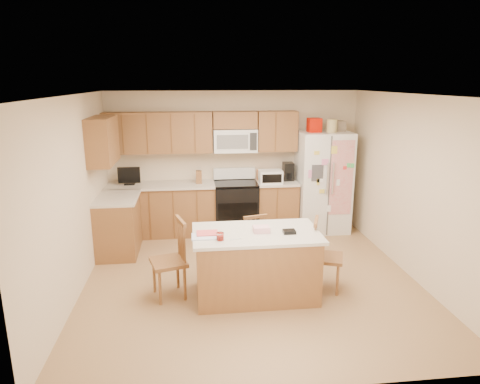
{
  "coord_description": "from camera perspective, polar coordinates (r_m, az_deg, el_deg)",
  "views": [
    {
      "loc": [
        -0.77,
        -5.41,
        2.68
      ],
      "look_at": [
        -0.11,
        0.35,
        1.16
      ],
      "focal_mm": 32.0,
      "sensor_mm": 36.0,
      "label": 1
    }
  ],
  "objects": [
    {
      "name": "ground",
      "position": [
        6.08,
        1.4,
        -11.42
      ],
      "size": [
        4.5,
        4.5,
        0.0
      ],
      "primitive_type": "plane",
      "color": "#9D774A",
      "rests_on": "ground"
    },
    {
      "name": "room_shell",
      "position": [
        5.6,
        1.49,
        1.93
      ],
      "size": [
        4.6,
        4.6,
        2.52
      ],
      "color": "beige",
      "rests_on": "ground"
    },
    {
      "name": "cabinetry",
      "position": [
        7.41,
        -8.03,
        0.8
      ],
      "size": [
        3.36,
        1.56,
        2.15
      ],
      "color": "#956034",
      "rests_on": "ground"
    },
    {
      "name": "stove",
      "position": [
        7.71,
        -0.57,
        -1.91
      ],
      "size": [
        0.76,
        0.65,
        1.13
      ],
      "color": "black",
      "rests_on": "ground"
    },
    {
      "name": "refrigerator",
      "position": [
        7.85,
        10.96,
        1.49
      ],
      "size": [
        0.9,
        0.79,
        2.04
      ],
      "color": "white",
      "rests_on": "ground"
    },
    {
      "name": "island",
      "position": [
        5.47,
        2.12,
        -9.51
      ],
      "size": [
        1.58,
        0.92,
        0.95
      ],
      "color": "#956034",
      "rests_on": "ground"
    },
    {
      "name": "windsor_chair_left",
      "position": [
        5.5,
        -9.25,
        -9.07
      ],
      "size": [
        0.52,
        0.53,
        1.01
      ],
      "color": "#956034",
      "rests_on": "ground"
    },
    {
      "name": "windsor_chair_back",
      "position": [
        6.2,
        1.58,
        -6.78
      ],
      "size": [
        0.45,
        0.44,
        0.86
      ],
      "color": "#956034",
      "rests_on": "ground"
    },
    {
      "name": "windsor_chair_right",
      "position": [
        5.74,
        11.31,
        -8.45
      ],
      "size": [
        0.51,
        0.52,
        0.95
      ],
      "color": "#956034",
      "rests_on": "ground"
    }
  ]
}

